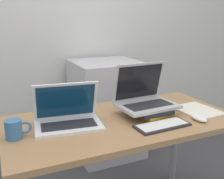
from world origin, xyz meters
name	(u,v)px	position (x,y,z in m)	size (l,w,h in m)	color
wall_back	(62,10)	(0.00, 1.64, 1.35)	(8.00, 0.05, 2.70)	silver
desk	(123,133)	(0.00, 0.33, 0.62)	(1.30, 0.66, 0.71)	#9E754C
laptop_left	(68,117)	(-0.31, 0.37, 0.76)	(0.37, 0.27, 0.23)	silver
book_stack	(149,110)	(0.18, 0.34, 0.74)	(0.22, 0.26, 0.05)	gold
laptop_on_books	(144,97)	(0.16, 0.36, 0.81)	(0.35, 0.26, 0.25)	#B2B2B7
wireless_keyboard	(162,125)	(0.14, 0.15, 0.72)	(0.30, 0.14, 0.01)	#28282D
mouse	(199,118)	(0.37, 0.13, 0.73)	(0.06, 0.11, 0.03)	white
notepad	(197,110)	(0.47, 0.26, 0.72)	(0.23, 0.28, 0.01)	silver
mug	(14,129)	(-0.58, 0.31, 0.76)	(0.12, 0.08, 0.09)	teal
mini_fridge	(106,108)	(0.29, 1.26, 0.45)	(0.59, 0.62, 0.89)	silver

